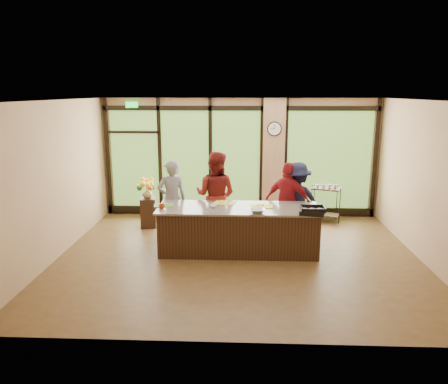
# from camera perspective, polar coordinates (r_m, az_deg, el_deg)

# --- Properties ---
(floor) EXTENTS (7.00, 7.00, 0.00)m
(floor) POSITION_cam_1_polar(r_m,az_deg,el_deg) (8.64, 1.85, -8.42)
(floor) COLOR #4D351B
(floor) RESTS_ON ground
(ceiling) EXTENTS (7.00, 7.00, 0.00)m
(ceiling) POSITION_cam_1_polar(r_m,az_deg,el_deg) (8.04, 2.00, 11.89)
(ceiling) COLOR silver
(ceiling) RESTS_ON back_wall
(back_wall) EXTENTS (7.00, 0.00, 7.00)m
(back_wall) POSITION_cam_1_polar(r_m,az_deg,el_deg) (11.16, 2.09, 4.48)
(back_wall) COLOR tan
(back_wall) RESTS_ON floor
(left_wall) EXTENTS (0.00, 6.00, 6.00)m
(left_wall) POSITION_cam_1_polar(r_m,az_deg,el_deg) (8.95, -21.10, 1.47)
(left_wall) COLOR tan
(left_wall) RESTS_ON floor
(right_wall) EXTENTS (0.00, 6.00, 6.00)m
(right_wall) POSITION_cam_1_polar(r_m,az_deg,el_deg) (8.90, 25.09, 1.04)
(right_wall) COLOR tan
(right_wall) RESTS_ON floor
(window_wall) EXTENTS (6.90, 0.12, 3.00)m
(window_wall) POSITION_cam_1_polar(r_m,az_deg,el_deg) (11.14, 2.92, 3.90)
(window_wall) COLOR tan
(window_wall) RESTS_ON floor
(island_base) EXTENTS (3.10, 1.00, 0.88)m
(island_base) POSITION_cam_1_polar(r_m,az_deg,el_deg) (8.77, 1.89, -5.03)
(island_base) COLOR #321C10
(island_base) RESTS_ON floor
(countertop) EXTENTS (3.20, 1.10, 0.04)m
(countertop) POSITION_cam_1_polar(r_m,az_deg,el_deg) (8.64, 1.91, -2.13)
(countertop) COLOR gray
(countertop) RESTS_ON island_base
(wall_clock) EXTENTS (0.36, 0.04, 0.36)m
(wall_clock) POSITION_cam_1_polar(r_m,az_deg,el_deg) (10.97, 6.60, 8.19)
(wall_clock) COLOR black
(wall_clock) RESTS_ON window_wall
(cook_left) EXTENTS (0.73, 0.60, 1.74)m
(cook_left) POSITION_cam_1_polar(r_m,az_deg,el_deg) (9.50, -6.81, -1.00)
(cook_left) COLOR slate
(cook_left) RESTS_ON floor
(cook_midleft) EXTENTS (1.10, 0.97, 1.91)m
(cook_midleft) POSITION_cam_1_polar(r_m,az_deg,el_deg) (9.45, -1.13, -0.45)
(cook_midleft) COLOR maroon
(cook_midleft) RESTS_ON floor
(cook_midright) EXTENTS (1.09, 0.79, 1.71)m
(cook_midright) POSITION_cam_1_polar(r_m,az_deg,el_deg) (9.38, 8.32, -1.32)
(cook_midright) COLOR maroon
(cook_midright) RESTS_ON floor
(cook_right) EXTENTS (1.19, 0.83, 1.69)m
(cook_right) POSITION_cam_1_polar(r_m,az_deg,el_deg) (9.55, 9.45, -1.17)
(cook_right) COLOR #161932
(cook_right) RESTS_ON floor
(roasting_pan) EXTENTS (0.52, 0.45, 0.08)m
(roasting_pan) POSITION_cam_1_polar(r_m,az_deg,el_deg) (8.30, 11.49, -2.60)
(roasting_pan) COLOR black
(roasting_pan) RESTS_ON countertop
(mixing_bowl) EXTENTS (0.31, 0.31, 0.07)m
(mixing_bowl) POSITION_cam_1_polar(r_m,az_deg,el_deg) (8.27, 4.37, -2.45)
(mixing_bowl) COLOR silver
(mixing_bowl) RESTS_ON countertop
(cutting_board_left) EXTENTS (0.43, 0.36, 0.01)m
(cutting_board_left) POSITION_cam_1_polar(r_m,az_deg,el_deg) (8.84, -7.85, -1.72)
(cutting_board_left) COLOR #498E33
(cutting_board_left) RESTS_ON countertop
(cutting_board_center) EXTENTS (0.49, 0.41, 0.01)m
(cutting_board_center) POSITION_cam_1_polar(r_m,az_deg,el_deg) (8.96, 0.11, -1.40)
(cutting_board_center) COLOR yellow
(cutting_board_center) RESTS_ON countertop
(cutting_board_right) EXTENTS (0.46, 0.36, 0.01)m
(cutting_board_right) POSITION_cam_1_polar(r_m,az_deg,el_deg) (8.72, 4.92, -1.85)
(cutting_board_right) COLOR yellow
(cutting_board_right) RESTS_ON countertop
(prep_bowl_near) EXTENTS (0.18, 0.18, 0.04)m
(prep_bowl_near) POSITION_cam_1_polar(r_m,az_deg,el_deg) (8.65, -1.39, -1.82)
(prep_bowl_near) COLOR silver
(prep_bowl_near) RESTS_ON countertop
(prep_bowl_mid) EXTENTS (0.15, 0.15, 0.05)m
(prep_bowl_mid) POSITION_cam_1_polar(r_m,az_deg,el_deg) (8.61, -1.45, -1.89)
(prep_bowl_mid) COLOR silver
(prep_bowl_mid) RESTS_ON countertop
(prep_bowl_far) EXTENTS (0.14, 0.14, 0.03)m
(prep_bowl_far) POSITION_cam_1_polar(r_m,az_deg,el_deg) (8.77, -1.20, -1.65)
(prep_bowl_far) COLOR silver
(prep_bowl_far) RESTS_ON countertop
(red_ramekin) EXTENTS (0.12, 0.12, 0.09)m
(red_ramekin) POSITION_cam_1_polar(r_m,az_deg,el_deg) (8.61, -8.13, -1.88)
(red_ramekin) COLOR red
(red_ramekin) RESTS_ON countertop
(flower_stand) EXTENTS (0.41, 0.41, 0.71)m
(flower_stand) POSITION_cam_1_polar(r_m,az_deg,el_deg) (10.50, -9.89, -2.68)
(flower_stand) COLOR #321C10
(flower_stand) RESTS_ON floor
(flower_vase) EXTENTS (0.29, 0.29, 0.25)m
(flower_vase) POSITION_cam_1_polar(r_m,az_deg,el_deg) (10.38, -9.99, -0.13)
(flower_vase) COLOR #967E51
(flower_vase) RESTS_ON flower_stand
(bar_cart) EXTENTS (0.78, 0.61, 0.94)m
(bar_cart) POSITION_cam_1_polar(r_m,az_deg,el_deg) (11.03, 13.13, -0.93)
(bar_cart) COLOR #321C10
(bar_cart) RESTS_ON floor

